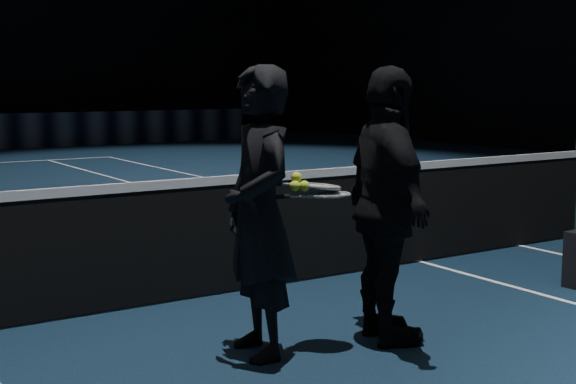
% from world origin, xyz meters
% --- Properties ---
extents(player_a, '(0.51, 0.70, 1.79)m').
position_xyz_m(player_a, '(1.51, -1.39, 0.89)').
color(player_a, black).
rests_on(player_a, floor).
extents(player_b, '(0.72, 1.13, 1.79)m').
position_xyz_m(player_b, '(2.32, -1.63, 0.89)').
color(player_b, black).
rests_on(player_b, floor).
extents(racket_lower, '(0.71, 0.40, 0.03)m').
position_xyz_m(racket_lower, '(1.94, -1.52, 0.98)').
color(racket_lower, black).
rests_on(racket_lower, player_a).
extents(racket_upper, '(0.71, 0.36, 0.10)m').
position_xyz_m(racket_upper, '(1.90, -1.46, 1.03)').
color(racket_upper, black).
rests_on(racket_upper, player_b).
extents(tennis_balls, '(0.12, 0.10, 0.12)m').
position_xyz_m(tennis_balls, '(1.75, -1.46, 1.06)').
color(tennis_balls, '#CDDA2E').
rests_on(tennis_balls, racket_upper).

